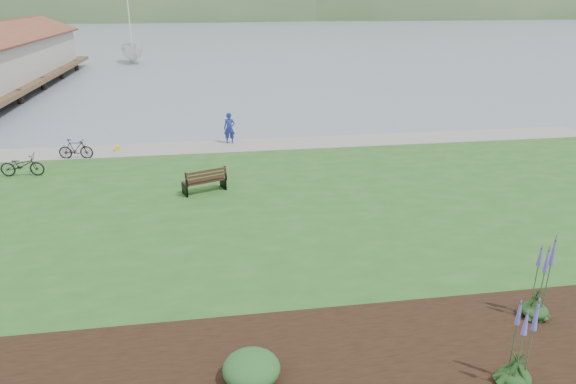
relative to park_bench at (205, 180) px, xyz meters
name	(u,v)px	position (x,y,z in m)	size (l,w,h in m)	color
ground	(293,204)	(3.28, -0.67, -0.89)	(600.00, 600.00, 0.00)	slate
lawn	(303,220)	(3.28, -2.67, -0.69)	(34.00, 20.00, 0.40)	#24541D
shoreline_path	(271,144)	(3.28, 6.23, -0.48)	(34.00, 2.20, 0.03)	gray
garden_bed	(511,353)	(6.28, -10.47, -0.47)	(24.00, 4.40, 0.04)	black
far_hillside	(270,17)	(23.28, 169.33, -0.89)	(580.00, 80.00, 38.00)	#3B5731
park_bench	(205,180)	(0.00, 0.00, 0.00)	(1.73, 1.18, 0.99)	black
person	(229,126)	(1.26, 6.74, 0.43)	(0.67, 0.46, 1.84)	navy
bicycle_a	(22,165)	(-7.45, 3.10, -0.03)	(1.76, 0.61, 0.92)	black
bicycle_b	(76,149)	(-5.81, 5.25, -0.03)	(1.54, 0.45, 0.93)	black
sailboat	(134,63)	(-8.02, 44.73, -0.89)	(10.00, 10.19, 26.38)	silver
pannier	(118,148)	(-4.14, 6.23, -0.36)	(0.16, 0.25, 0.27)	yellow
echium_0	(520,350)	(5.80, -11.34, 0.32)	(0.62, 0.62, 2.06)	#163814
echium_1	(540,283)	(7.50, -9.37, 0.42)	(0.62, 0.62, 2.28)	#163814
shrub_0	(251,369)	(0.82, -10.49, -0.17)	(1.13, 1.13, 0.56)	#1E4C21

